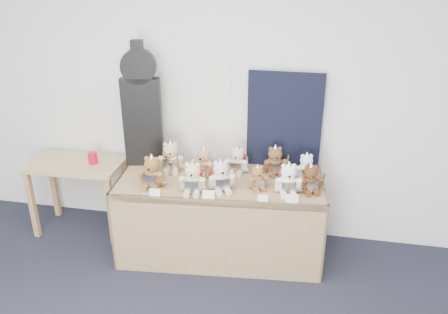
% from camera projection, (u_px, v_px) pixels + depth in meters
% --- Properties ---
extents(room_shell, '(6.00, 6.00, 6.00)m').
position_uv_depth(room_shell, '(219.00, 80.00, 3.84)').
color(room_shell, silver).
rests_on(room_shell, floor).
extents(display_table, '(1.81, 0.89, 0.73)m').
position_uv_depth(display_table, '(219.00, 200.00, 3.71)').
color(display_table, brown).
rests_on(display_table, floor).
extents(side_table, '(0.88, 0.51, 0.72)m').
position_uv_depth(side_table, '(77.00, 174.00, 4.13)').
color(side_table, '#977A51').
rests_on(side_table, floor).
extents(guitar_case, '(0.35, 0.17, 1.12)m').
position_uv_depth(guitar_case, '(142.00, 107.00, 3.81)').
color(guitar_case, black).
rests_on(guitar_case, display_table).
extents(navy_board, '(0.65, 0.03, 0.87)m').
position_uv_depth(navy_board, '(284.00, 121.00, 3.80)').
color(navy_board, black).
rests_on(navy_board, display_table).
extents(red_cup, '(0.08, 0.08, 0.11)m').
position_uv_depth(red_cup, '(93.00, 158.00, 4.03)').
color(red_cup, '#B90C1D').
rests_on(red_cup, side_table).
extents(teddy_front_far_left, '(0.25, 0.20, 0.30)m').
position_uv_depth(teddy_front_far_left, '(152.00, 173.00, 3.56)').
color(teddy_front_far_left, brown).
rests_on(teddy_front_far_left, display_table).
extents(teddy_front_left, '(0.25, 0.21, 0.30)m').
position_uv_depth(teddy_front_left, '(193.00, 179.00, 3.47)').
color(teddy_front_left, beige).
rests_on(teddy_front_left, display_table).
extents(teddy_front_centre, '(0.25, 0.24, 0.30)m').
position_uv_depth(teddy_front_centre, '(221.00, 177.00, 3.50)').
color(teddy_front_centre, silver).
rests_on(teddy_front_centre, display_table).
extents(teddy_front_right, '(0.19, 0.18, 0.23)m').
position_uv_depth(teddy_front_right, '(257.00, 178.00, 3.53)').
color(teddy_front_right, '#935B37').
rests_on(teddy_front_right, display_table).
extents(teddy_front_far_right, '(0.24, 0.21, 0.29)m').
position_uv_depth(teddy_front_far_right, '(288.00, 180.00, 3.45)').
color(teddy_front_far_right, white).
rests_on(teddy_front_far_right, display_table).
extents(teddy_front_end, '(0.22, 0.21, 0.26)m').
position_uv_depth(teddy_front_end, '(310.00, 180.00, 3.47)').
color(teddy_front_end, '#54351C').
rests_on(teddy_front_end, display_table).
extents(teddy_back_left, '(0.26, 0.23, 0.31)m').
position_uv_depth(teddy_back_left, '(171.00, 158.00, 3.84)').
color(teddy_back_left, beige).
rests_on(teddy_back_left, display_table).
extents(teddy_back_centre_left, '(0.23, 0.21, 0.28)m').
position_uv_depth(teddy_back_centre_left, '(204.00, 163.00, 3.76)').
color(teddy_back_centre_left, tan).
rests_on(teddy_back_centre_left, display_table).
extents(teddy_back_centre_right, '(0.22, 0.18, 0.27)m').
position_uv_depth(teddy_back_centre_right, '(237.00, 161.00, 3.81)').
color(teddy_back_centre_right, silver).
rests_on(teddy_back_centre_right, display_table).
extents(teddy_back_right, '(0.24, 0.22, 0.29)m').
position_uv_depth(teddy_back_right, '(275.00, 161.00, 3.78)').
color(teddy_back_right, brown).
rests_on(teddy_back_right, display_table).
extents(teddy_back_end, '(0.21, 0.19, 0.25)m').
position_uv_depth(teddy_back_end, '(306.00, 167.00, 3.70)').
color(teddy_back_end, white).
rests_on(teddy_back_end, display_table).
extents(teddy_back_far_left, '(0.21, 0.18, 0.26)m').
position_uv_depth(teddy_back_far_left, '(169.00, 160.00, 3.84)').
color(teddy_back_far_left, brown).
rests_on(teddy_back_far_left, display_table).
extents(entry_card_a, '(0.09, 0.03, 0.06)m').
position_uv_depth(entry_card_a, '(155.00, 192.00, 3.43)').
color(entry_card_a, white).
rests_on(entry_card_a, display_table).
extents(entry_card_b, '(0.10, 0.03, 0.07)m').
position_uv_depth(entry_card_b, '(208.00, 195.00, 3.39)').
color(entry_card_b, white).
rests_on(entry_card_b, display_table).
extents(entry_card_c, '(0.08, 0.03, 0.06)m').
position_uv_depth(entry_card_c, '(263.00, 198.00, 3.35)').
color(entry_card_c, white).
rests_on(entry_card_c, display_table).
extents(entry_card_d, '(0.10, 0.03, 0.07)m').
position_uv_depth(entry_card_d, '(292.00, 199.00, 3.33)').
color(entry_card_d, white).
rests_on(entry_card_d, display_table).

